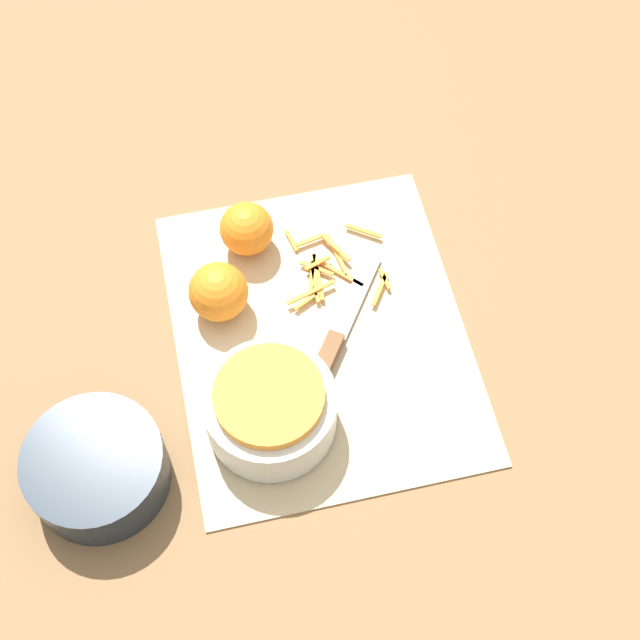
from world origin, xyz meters
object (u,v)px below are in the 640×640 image
(knife, at_px, (328,355))
(orange_left, at_px, (218,292))
(bowl_dark, at_px, (97,469))
(orange_right, at_px, (247,229))
(bowl_speckled, at_px, (270,408))

(knife, height_order, orange_left, orange_left)
(bowl_dark, xyz_separation_m, orange_right, (0.27, -0.22, 0.01))
(knife, bearing_deg, bowl_dark, 142.56)
(bowl_dark, bearing_deg, bowl_speckled, -82.84)
(bowl_speckled, relative_size, orange_right, 2.20)
(orange_left, bearing_deg, bowl_speckled, -168.93)
(bowl_dark, distance_m, orange_left, 0.25)
(bowl_speckled, height_order, knife, bowl_speckled)
(orange_right, bearing_deg, bowl_speckled, 175.98)
(bowl_speckled, bearing_deg, bowl_dark, 97.16)
(bowl_dark, xyz_separation_m, knife, (0.09, -0.28, -0.02))
(bowl_speckled, bearing_deg, orange_right, -4.02)
(bowl_dark, height_order, orange_right, orange_right)
(knife, relative_size, orange_left, 2.79)
(bowl_dark, relative_size, knife, 0.76)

